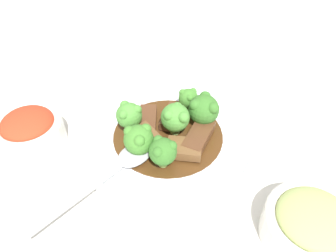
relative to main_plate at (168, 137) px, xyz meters
The scene contains 18 objects.
ground_plane 0.01m from the main_plate, ahead, with size 4.00×4.00×0.00m, color silver.
main_plate is the anchor object (origin of this frame).
beef_strip_0 0.04m from the main_plate, 153.08° to the left, with size 0.07×0.05×0.01m.
beef_strip_1 0.04m from the main_plate, 69.53° to the right, with size 0.06×0.05×0.01m.
beef_strip_2 0.05m from the main_plate, 19.88° to the left, with size 0.05×0.06×0.01m.
beef_strip_3 0.05m from the main_plate, 60.71° to the left, with size 0.07×0.06×0.02m.
beef_strip_4 0.04m from the main_plate, 137.81° to the right, with size 0.07×0.04×0.01m.
broccoli_floret_0 0.07m from the main_plate, 138.52° to the left, with size 0.03×0.03×0.04m.
broccoli_floret_1 0.07m from the main_plate, 103.56° to the left, with size 0.05×0.05×0.05m.
broccoli_floret_2 0.07m from the main_plate, 17.03° to the right, with size 0.04×0.04×0.05m.
broccoli_floret_3 0.07m from the main_plate, 53.96° to the right, with size 0.04×0.04×0.05m.
broccoli_floret_4 0.04m from the main_plate, 66.41° to the left, with size 0.04×0.04×0.05m.
broccoli_floret_5 0.07m from the main_plate, 108.65° to the right, with size 0.04×0.04×0.05m.
serving_spoon 0.09m from the main_plate, 53.70° to the right, with size 0.14×0.18×0.01m.
side_bowl_kimchi 0.21m from the main_plate, 98.85° to the right, with size 0.10×0.10×0.06m.
side_bowl_appetizer 0.24m from the main_plate, 35.34° to the left, with size 0.11×0.11×0.06m.
sauce_dish 0.22m from the main_plate, behind, with size 0.06×0.06×0.01m.
paper_napkin 0.20m from the main_plate, 138.02° to the left, with size 0.10×0.10×0.01m.
Camera 1 is at (0.36, -0.07, 0.38)m, focal length 35.00 mm.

